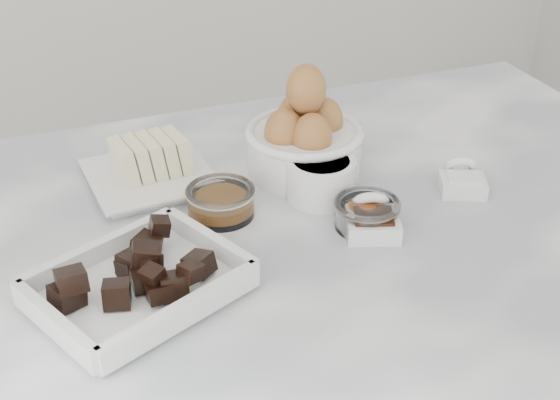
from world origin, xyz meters
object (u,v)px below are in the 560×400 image
Objects in this scene: egg_bowl at (304,138)px; salt_spoon at (462,180)px; honey_bowl at (221,201)px; butter_plate at (147,167)px; sugar_ramekin at (321,177)px; zest_bowl at (367,213)px; chocolate_dish at (138,279)px; vanilla_spoon at (372,220)px.

egg_bowl is 1.90× the size of salt_spoon.
honey_bowl is 1.04× the size of salt_spoon.
butter_plate is 0.23m from sugar_ramekin.
zest_bowl is (0.22, -0.20, -0.00)m from butter_plate.
zest_bowl is at bearing 7.57° from chocolate_dish.
zest_bowl is (0.02, -0.08, -0.01)m from sugar_ramekin.
sugar_ramekin is 0.07m from egg_bowl.
sugar_ramekin is at bearing 104.47° from vanilla_spoon.
butter_plate reaches higher than chocolate_dish.
butter_plate is 2.05× the size of zest_bowl.
butter_plate is 1.04× the size of egg_bowl.
egg_bowl is at bearing 96.10° from zest_bowl.
butter_plate reaches higher than honey_bowl.
chocolate_dish is at bearing -174.80° from vanilla_spoon.
vanilla_spoon is 1.08× the size of salt_spoon.
butter_plate is (0.06, 0.24, 0.00)m from chocolate_dish.
sugar_ramekin is (0.20, -0.11, 0.01)m from butter_plate.
sugar_ramekin is 0.99× the size of vanilla_spoon.
egg_bowl is 0.16m from honey_bowl.
egg_bowl is (0.20, -0.04, 0.03)m from butter_plate.
chocolate_dish reaches higher than salt_spoon.
zest_bowl is at bearing -167.33° from salt_spoon.
butter_plate is 0.30m from zest_bowl.
chocolate_dish is at bearing -170.61° from salt_spoon.
honey_bowl is at bearing -153.87° from egg_bowl.
sugar_ramekin reaches higher than vanilla_spoon.
chocolate_dish is 3.15× the size of zest_bowl.
butter_plate reaches higher than zest_bowl.
egg_bowl is 1.77× the size of vanilla_spoon.
butter_plate is at bearing 168.26° from egg_bowl.
vanilla_spoon reaches higher than zest_bowl.
butter_plate is at bearing 150.10° from sugar_ramekin.
honey_bowl is at bearing -58.95° from butter_plate.
honey_bowl is (-0.13, 0.00, -0.01)m from sugar_ramekin.
honey_bowl is (0.07, -0.11, -0.00)m from butter_plate.
salt_spoon is (0.15, 0.05, -0.00)m from vanilla_spoon.
vanilla_spoon is (0.00, -0.01, -0.00)m from zest_bowl.
sugar_ramekin is at bearing 25.08° from chocolate_dish.
honey_bowl is (-0.14, -0.07, -0.03)m from egg_bowl.
honey_bowl is at bearing 178.47° from sugar_ramekin.
chocolate_dish reaches higher than honey_bowl.
butter_plate is 0.41m from salt_spoon.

